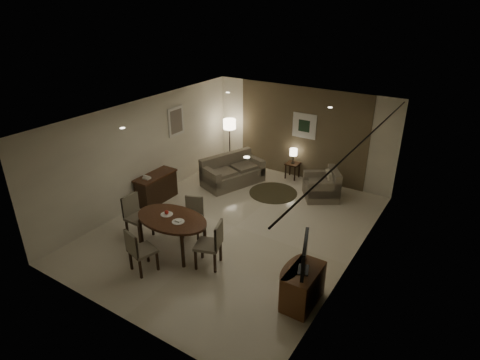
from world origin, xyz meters
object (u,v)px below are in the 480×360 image
Objects in this scene: console_desk at (156,188)px; tv_cabinet at (303,287)px; chair_far at (192,218)px; chair_near at (143,250)px; side_table at (292,170)px; floor_lamp at (230,143)px; chair_left at (139,217)px; dining_table at (173,234)px; chair_right at (208,244)px; armchair at (321,184)px; sofa at (233,171)px.

tv_cabinet is (4.89, -1.50, -0.03)m from console_desk.
tv_cabinet is at bearing -33.61° from chair_far.
chair_near is 1.97× the size of side_table.
chair_far is 0.58× the size of floor_lamp.
tv_cabinet is 4.00m from chair_left.
side_table is (0.53, 4.73, -0.15)m from dining_table.
chair_far reaches higher than tv_cabinet.
side_table is 2.18m from floor_lamp.
chair_near is 0.95× the size of chair_right.
chair_far is (-3.03, 0.69, 0.10)m from tv_cabinet.
chair_far is (-0.01, 0.66, 0.06)m from dining_table.
chair_left is at bearing 179.95° from tv_cabinet.
dining_table is 1.08× the size of floor_lamp.
floor_lamp is (-3.30, 0.52, 0.37)m from armchair.
tv_cabinet is at bearing -17.05° from console_desk.
dining_table is (1.87, -1.48, 0.01)m from console_desk.
chair_far is 3.76m from armchair.
console_desk is 0.69× the size of sofa.
chair_left is (-4.00, 0.00, 0.14)m from tv_cabinet.
sofa is (1.12, 1.97, 0.03)m from console_desk.
side_table is at bearing 61.54° from chair_far.
floor_lamp reaches higher than sofa.
side_table is at bearing 117.68° from tv_cabinet.
floor_lamp reaches higher than chair_right.
chair_near is 5.16m from armchair.
side_table is at bearing 5.72° from floor_lamp.
tv_cabinet is 3.02m from dining_table.
side_table is (0.55, 5.58, -0.23)m from chair_near.
tv_cabinet is 0.52× the size of sofa.
console_desk is 1.27× the size of chair_near.
tv_cabinet is 4.22m from armchair.
sofa is (-1.71, 3.49, -0.09)m from chair_right.
dining_table is 1.67× the size of chair_left.
sofa is at bearing -172.78° from chair_right.
chair_right is 1.11× the size of armchair.
armchair is at bearing -31.35° from side_table.
chair_right is at bearing -179.43° from tv_cabinet.
tv_cabinet is at bearing -44.65° from floor_lamp.
sofa is at bearing 102.29° from dining_table.
side_table is at bearing -16.66° from chair_left.
chair_right reaches higher than sofa.
dining_table is 1.86× the size of chair_far.
tv_cabinet is 5.13m from sofa.
dining_table is 0.86m from chair_near.
sofa is 1.14× the size of floor_lamp.
floor_lamp reaches higher than console_desk.
chair_left is 1.10× the size of armchair.
floor_lamp is at bearing 8.44° from chair_left.
chair_near is at bearing -91.54° from dining_table.
chair_right reaches higher than console_desk.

